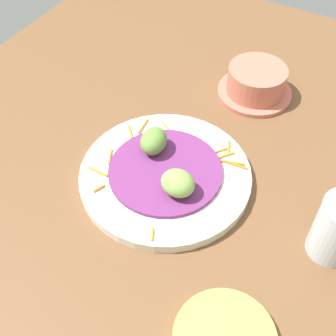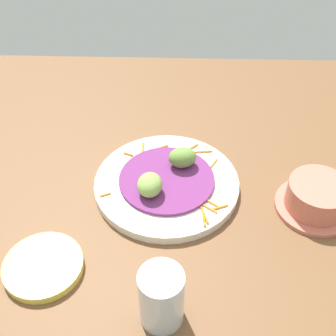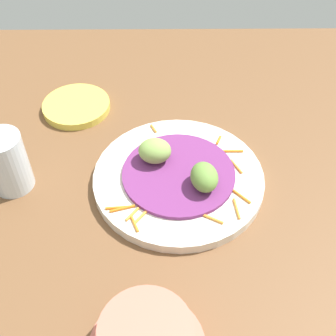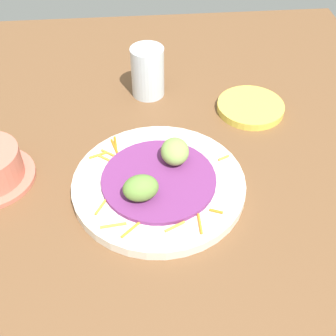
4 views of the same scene
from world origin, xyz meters
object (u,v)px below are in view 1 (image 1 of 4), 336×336
at_px(main_plate, 165,176).
at_px(terracotta_bowl, 256,83).
at_px(guac_scoop_left, 178,183).
at_px(guac_scoop_center, 154,141).

height_order(main_plate, terracotta_bowl, terracotta_bowl).
height_order(main_plate, guac_scoop_left, guac_scoop_left).
xyz_separation_m(main_plate, terracotta_bowl, (-0.04, -0.27, 0.02)).
bearing_deg(main_plate, guac_scoop_center, -37.50).
height_order(guac_scoop_left, guac_scoop_center, same).
bearing_deg(terracotta_bowl, guac_scoop_left, 88.73).
height_order(main_plate, guac_scoop_center, guac_scoop_center).
xyz_separation_m(main_plate, guac_scoop_center, (0.04, -0.03, 0.03)).
bearing_deg(guac_scoop_left, main_plate, -37.50).
xyz_separation_m(guac_scoop_left, guac_scoop_center, (0.07, -0.06, 0.00)).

